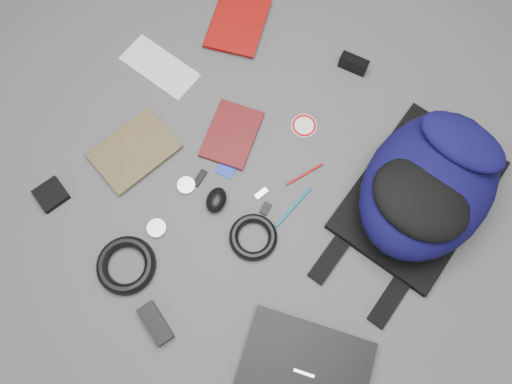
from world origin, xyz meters
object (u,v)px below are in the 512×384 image
Objects in this scene: backpack at (429,184)px; power_brick at (155,324)px; laptop at (303,373)px; comic_book at (117,131)px; compact_camera at (354,64)px; mouse at (216,200)px; pouch at (51,195)px; textbook_red at (212,17)px; dvd_case at (232,134)px.

power_brick is (-0.37, -0.73, -0.09)m from backpack.
comic_book is (-0.84, 0.22, -0.01)m from laptop.
compact_camera is 0.61m from mouse.
mouse is at bearing 35.03° from pouch.
backpack is at bearing 37.31° from pouch.
textbook_red is at bearing 171.82° from backpack.
backpack is 2.63× the size of dvd_case.
laptop is (0.02, -0.59, -0.09)m from backpack.
mouse is at bearing -106.66° from compact_camera.
power_brick is at bearing -10.59° from pouch.
textbook_red is 0.75m from pouch.
compact_camera is (0.46, 0.13, 0.01)m from textbook_red.
laptop is at bearing 37.88° from power_brick.
compact_camera is at bearing 109.40° from power_brick.
compact_camera reaches higher than power_brick.
pouch is at bearing -140.18° from dvd_case.
laptop is at bearing -88.90° from backpack.
backpack is 0.82m from power_brick.
backpack is 0.91m from comic_book.
laptop is 3.67× the size of compact_camera.
comic_book is at bearing -156.17° from backpack.
compact_camera reaches higher than mouse.
comic_book is (-0.83, -0.38, -0.10)m from backpack.
dvd_case is 0.44m from compact_camera.
dvd_case is at bearing 123.76° from laptop.
dvd_case is at bearing -121.73° from compact_camera.
textbook_red is 0.97× the size of comic_book.
dvd_case is 1.74× the size of power_brick.
pouch is at bearing -81.99° from comic_book.
dvd_case is (0.31, -0.29, -0.00)m from textbook_red.
comic_book is 2.65× the size of compact_camera.
power_brick reaches higher than pouch.
compact_camera reaches higher than comic_book.
compact_camera reaches higher than textbook_red.
power_brick is at bearing -96.18° from mouse.
mouse is 0.48m from pouch.
textbook_red is at bearing 121.27° from laptop.
backpack reaches higher than dvd_case.
compact_camera is (0.44, 0.62, 0.02)m from comic_book.
comic_book is at bearing -108.91° from textbook_red.
pouch is at bearing -111.15° from textbook_red.
backpack reaches higher than textbook_red.
compact_camera is at bearing 65.86° from comic_book.
backpack is at bearing -42.44° from compact_camera.
compact_camera is 1.11× the size of pouch.
dvd_case is (0.28, 0.20, -0.00)m from comic_book.
comic_book is 1.20× the size of dvd_case.
compact_camera is at bearing 96.27° from laptop.
compact_camera reaches higher than dvd_case.
power_brick is at bearing -179.93° from laptop.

